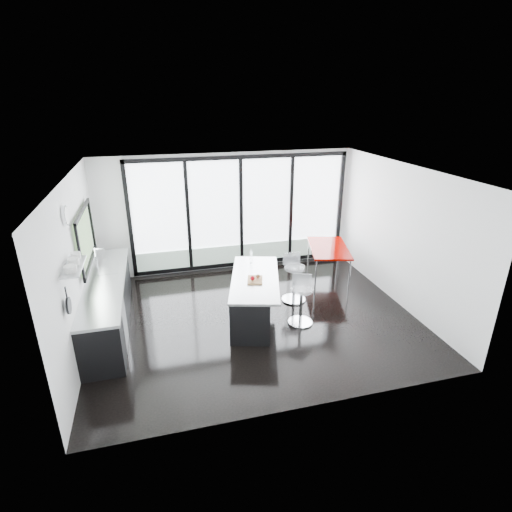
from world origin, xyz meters
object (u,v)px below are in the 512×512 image
object	(u,v)px
island	(252,297)
bar_stool_near	(301,306)
bar_stool_far	(294,283)
red_table	(328,263)

from	to	relation	value
island	bar_stool_near	distance (m)	0.95
island	bar_stool_far	xyz separation A→B (m)	(1.01, 0.42, -0.04)
bar_stool_near	bar_stool_far	bearing A→B (deg)	98.16
island	bar_stool_near	size ratio (longest dim) A/B	3.04
bar_stool_far	red_table	xyz separation A→B (m)	(1.12, 0.82, 0.00)
bar_stool_far	red_table	world-z (taller)	red_table
island	bar_stool_near	xyz separation A→B (m)	(0.83, -0.47, -0.06)
bar_stool_near	red_table	bearing A→B (deg)	72.51
island	red_table	bearing A→B (deg)	30.17
red_table	bar_stool_near	bearing A→B (deg)	-127.35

